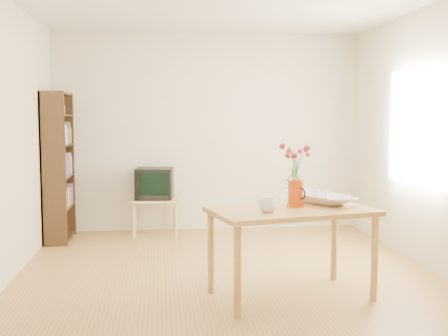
{
  "coord_description": "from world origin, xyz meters",
  "views": [
    {
      "loc": [
        -0.64,
        -5.18,
        1.51
      ],
      "look_at": [
        0.0,
        0.3,
        1.0
      ],
      "focal_mm": 45.0,
      "sensor_mm": 36.0,
      "label": 1
    }
  ],
  "objects": [
    {
      "name": "tv_stand",
      "position": [
        -0.7,
        1.97,
        0.39
      ],
      "size": [
        0.6,
        0.45,
        0.46
      ],
      "color": "tan",
      "rests_on": "ground"
    },
    {
      "name": "pitcher",
      "position": [
        0.51,
        -0.6,
        0.85
      ],
      "size": [
        0.15,
        0.22,
        0.23
      ],
      "rotation": [
        0.0,
        0.0,
        0.41
      ],
      "color": "#C63F0B",
      "rests_on": "table"
    },
    {
      "name": "room",
      "position": [
        0.03,
        0.0,
        1.3
      ],
      "size": [
        4.5,
        4.5,
        4.5
      ],
      "color": "olive",
      "rests_on": "ground"
    },
    {
      "name": "television",
      "position": [
        -0.7,
        1.98,
        0.66
      ],
      "size": [
        0.49,
        0.47,
        0.39
      ],
      "rotation": [
        0.0,
        0.0,
        -0.11
      ],
      "color": "black",
      "rests_on": "tv_stand"
    },
    {
      "name": "teacup_a",
      "position": [
        0.72,
        -0.42,
        0.94
      ],
      "size": [
        0.1,
        0.1,
        0.07
      ],
      "primitive_type": "imported",
      "rotation": [
        0.0,
        0.0,
        0.78
      ],
      "color": "white",
      "rests_on": "bowl"
    },
    {
      "name": "flowers",
      "position": [
        0.51,
        -0.6,
        1.15
      ],
      "size": [
        0.26,
        0.26,
        0.37
      ],
      "primitive_type": null,
      "color": "#CE3056",
      "rests_on": "pitcher"
    },
    {
      "name": "bookshelf",
      "position": [
        -1.85,
        1.75,
        0.84
      ],
      "size": [
        0.28,
        0.7,
        1.8
      ],
      "color": "black",
      "rests_on": "ground"
    },
    {
      "name": "mug",
      "position": [
        0.22,
        -0.84,
        0.8
      ],
      "size": [
        0.19,
        0.19,
        0.11
      ],
      "primitive_type": "imported",
      "rotation": [
        0.0,
        0.0,
        4.04
      ],
      "color": "white",
      "rests_on": "table"
    },
    {
      "name": "table",
      "position": [
        0.45,
        -0.7,
        0.66
      ],
      "size": [
        1.45,
        1.03,
        0.75
      ],
      "rotation": [
        0.0,
        0.0,
        0.23
      ],
      "color": "#B27F3D",
      "rests_on": "ground"
    },
    {
      "name": "teacup_b",
      "position": [
        0.81,
        -0.4,
        0.94
      ],
      "size": [
        0.09,
        0.09,
        0.06
      ],
      "primitive_type": "imported",
      "rotation": [
        0.0,
        0.0,
        2.03
      ],
      "color": "white",
      "rests_on": "bowl"
    },
    {
      "name": "bowl",
      "position": [
        0.76,
        -0.42,
        0.99
      ],
      "size": [
        0.67,
        0.67,
        0.47
      ],
      "primitive_type": "imported",
      "rotation": [
        0.0,
        0.0,
        0.46
      ],
      "color": "white",
      "rests_on": "table"
    }
  ]
}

